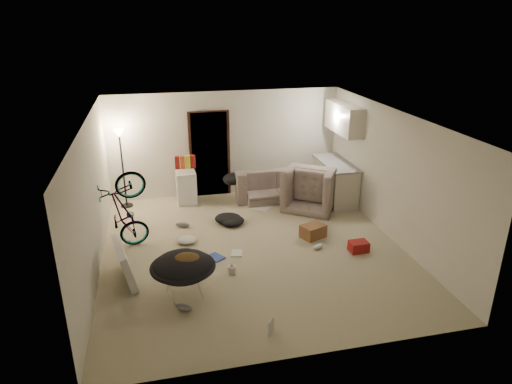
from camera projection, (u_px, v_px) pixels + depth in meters
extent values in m
cube|color=#B3AB8A|center=(253.00, 249.00, 8.64)|extent=(5.50, 6.00, 0.02)
cube|color=white|center=(253.00, 117.00, 7.72)|extent=(5.50, 6.00, 0.02)
cube|color=silver|center=(226.00, 144.00, 10.91)|extent=(5.50, 0.02, 2.50)
cube|color=silver|center=(307.00, 273.00, 5.44)|extent=(5.50, 0.02, 2.50)
cube|color=silver|center=(92.00, 200.00, 7.61)|extent=(0.02, 6.00, 2.50)
cube|color=silver|center=(393.00, 175.00, 8.75)|extent=(0.02, 6.00, 2.50)
cube|color=black|center=(210.00, 154.00, 10.88)|extent=(0.85, 0.10, 2.04)
cube|color=#321911|center=(210.00, 155.00, 10.85)|extent=(0.97, 0.04, 2.10)
cylinder|color=black|center=(127.00, 205.00, 10.54)|extent=(0.28, 0.28, 0.03)
cylinder|color=black|center=(123.00, 171.00, 10.23)|extent=(0.04, 0.04, 1.70)
cone|color=#FFE0A5|center=(119.00, 133.00, 9.92)|extent=(0.24, 0.24, 0.18)
cube|color=beige|center=(335.00, 182.00, 10.79)|extent=(0.60, 1.50, 0.88)
cube|color=gray|center=(336.00, 163.00, 10.63)|extent=(0.64, 1.54, 0.04)
cube|color=beige|center=(344.00, 118.00, 10.27)|extent=(0.38, 1.40, 0.65)
imported|color=#383F37|center=(274.00, 186.00, 10.97)|extent=(1.92, 0.76, 0.56)
imported|color=#383F37|center=(313.00, 191.00, 10.46)|extent=(1.48, 1.44, 0.73)
imported|color=black|center=(126.00, 229.00, 8.47)|extent=(1.68, 0.93, 0.92)
imported|color=maroon|center=(268.00, 337.00, 6.24)|extent=(0.30, 0.30, 0.02)
cube|color=white|center=(186.00, 188.00, 10.60)|extent=(0.46, 0.46, 0.76)
cube|color=maroon|center=(177.00, 163.00, 10.34)|extent=(0.11, 0.09, 0.30)
cube|color=#DE591B|center=(183.00, 162.00, 10.36)|extent=(0.11, 0.08, 0.30)
cube|color=yellow|center=(188.00, 162.00, 10.39)|extent=(0.11, 0.08, 0.30)
cube|color=maroon|center=(193.00, 161.00, 10.41)|extent=(0.12, 0.10, 0.30)
cylinder|color=silver|center=(184.00, 283.00, 7.10)|extent=(0.67, 0.67, 0.47)
ellipsoid|color=black|center=(183.00, 267.00, 7.00)|extent=(0.94, 0.94, 0.39)
torus|color=black|center=(183.00, 267.00, 7.00)|extent=(1.01, 1.01, 0.07)
ellipsoid|color=#4D341A|center=(186.00, 261.00, 6.94)|extent=(0.48, 0.41, 0.22)
ellipsoid|color=black|center=(235.00, 179.00, 10.68)|extent=(0.64, 0.56, 0.28)
cube|color=silver|center=(125.00, 263.00, 7.49)|extent=(0.43, 1.01, 0.66)
cube|color=brown|center=(313.00, 231.00, 9.02)|extent=(0.55, 0.48, 0.26)
cube|color=maroon|center=(359.00, 246.00, 8.50)|extent=(0.35, 0.26, 0.20)
cylinder|color=beige|center=(232.00, 270.00, 7.76)|extent=(0.15, 0.15, 0.15)
cone|color=beige|center=(232.00, 265.00, 7.73)|extent=(0.08, 0.08, 0.06)
cube|color=silver|center=(258.00, 206.00, 10.54)|extent=(0.73, 0.73, 0.01)
cube|color=#304BAD|center=(216.00, 257.00, 8.29)|extent=(0.35, 0.37, 0.03)
cube|color=silver|center=(237.00, 253.00, 8.44)|extent=(0.26, 0.30, 0.02)
ellipsoid|color=#304BAD|center=(192.00, 202.00, 10.65)|extent=(0.31, 0.26, 0.11)
ellipsoid|color=slate|center=(183.00, 225.00, 9.48)|extent=(0.32, 0.21, 0.11)
ellipsoid|color=slate|center=(184.00, 308.00, 6.80)|extent=(0.29, 0.25, 0.10)
ellipsoid|color=white|center=(318.00, 247.00, 8.60)|extent=(0.27, 0.22, 0.09)
ellipsoid|color=black|center=(228.00, 218.00, 9.68)|extent=(0.71, 0.66, 0.19)
ellipsoid|color=black|center=(233.00, 221.00, 9.59)|extent=(0.67, 0.65, 0.16)
ellipsoid|color=silver|center=(187.00, 240.00, 8.83)|extent=(0.44, 0.40, 0.12)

